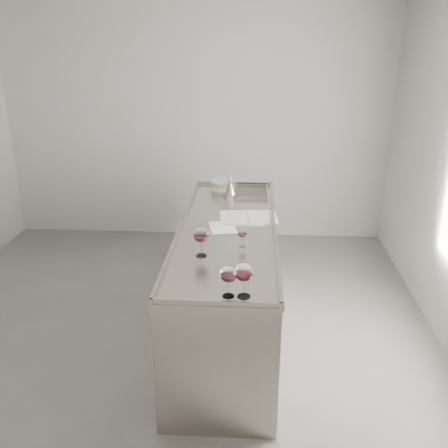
# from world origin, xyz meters

# --- Properties ---
(room_shell) EXTENTS (4.54, 5.04, 2.84)m
(room_shell) POSITION_xyz_m (0.00, 0.00, 1.40)
(room_shell) COLOR #53504E
(room_shell) RESTS_ON ground
(counter) EXTENTS (0.77, 2.42, 0.97)m
(counter) POSITION_xyz_m (0.50, 0.30, 0.47)
(counter) COLOR #9B948B
(counter) RESTS_ON ground
(wine_glass_left) EXTENTS (0.11, 0.11, 0.21)m
(wine_glass_left) POSITION_xyz_m (0.35, -0.23, 1.09)
(wine_glass_left) COLOR white
(wine_glass_left) RESTS_ON counter
(wine_glass_middle) EXTENTS (0.10, 0.10, 0.19)m
(wine_glass_middle) POSITION_xyz_m (0.57, -0.78, 1.08)
(wine_glass_middle) COLOR white
(wine_glass_middle) RESTS_ON counter
(wine_glass_right) EXTENTS (0.11, 0.11, 0.22)m
(wine_glass_right) POSITION_xyz_m (0.66, -0.78, 1.09)
(wine_glass_right) COLOR white
(wine_glass_right) RESTS_ON counter
(wine_glass_small) EXTENTS (0.07, 0.07, 0.14)m
(wine_glass_small) POSITION_xyz_m (0.63, -0.05, 1.04)
(wine_glass_small) COLOR white
(wine_glass_small) RESTS_ON counter
(notebook) EXTENTS (0.50, 0.37, 0.02)m
(notebook) POSITION_xyz_m (0.66, 0.53, 0.95)
(notebook) COLOR silver
(notebook) RESTS_ON counter
(loose_paper_top) EXTENTS (0.21, 0.29, 0.00)m
(loose_paper_top) POSITION_xyz_m (0.70, 0.51, 0.94)
(loose_paper_top) COLOR white
(loose_paper_top) RESTS_ON counter
(loose_paper_under) EXTENTS (0.25, 0.31, 0.00)m
(loose_paper_under) POSITION_xyz_m (0.46, 0.30, 0.94)
(loose_paper_under) COLOR silver
(loose_paper_under) RESTS_ON counter
(trivet) EXTENTS (0.30, 0.30, 0.02)m
(trivet) POSITION_xyz_m (0.39, 1.38, 0.95)
(trivet) COLOR #C5B67F
(trivet) RESTS_ON counter
(ceramic_bowl) EXTENTS (0.24, 0.24, 0.05)m
(ceramic_bowl) POSITION_xyz_m (0.39, 1.38, 0.99)
(ceramic_bowl) COLOR gray
(ceramic_bowl) RESTS_ON trivet
(wine_funnel) EXTENTS (0.14, 0.14, 0.20)m
(wine_funnel) POSITION_xyz_m (0.48, 1.11, 1.00)
(wine_funnel) COLOR #9E968C
(wine_funnel) RESTS_ON counter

